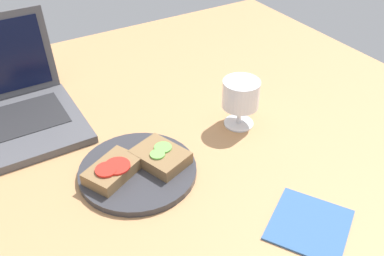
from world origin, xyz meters
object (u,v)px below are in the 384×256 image
plate (138,171)px  sandwich_with_cucumber (161,156)px  sandwich_with_tomato (113,170)px  napkin (309,225)px  wine_glass (241,96)px

plate → sandwich_with_cucumber: (4.85, -0.57, 2.00)cm
sandwich_with_tomato → sandwich_with_cucumber: size_ratio=1.00×
plate → sandwich_with_cucumber: sandwich_with_cucumber is taller
plate → napkin: 33.81cm
sandwich_with_cucumber → wine_glass: 23.04cm
plate → wine_glass: (27.02, 3.40, 6.87)cm
plate → sandwich_with_tomato: sandwich_with_tomato is taller
sandwich_with_cucumber → wine_glass: (22.17, 3.97, 4.88)cm
wine_glass → plate: bearing=-172.8°
sandwich_with_tomato → sandwich_with_cucumber: (9.73, -1.05, -0.07)cm
sandwich_with_tomato → wine_glass: wine_glass is taller
wine_glass → napkin: (-7.23, -30.81, -7.36)cm
wine_glass → napkin: wine_glass is taller
plate → sandwich_with_cucumber: size_ratio=1.88×
plate → wine_glass: bearing=7.2°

